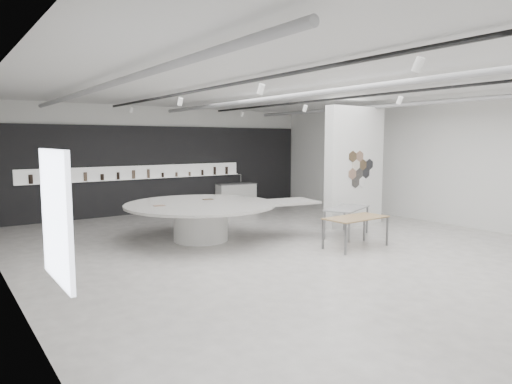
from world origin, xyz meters
TOP-DOWN VIEW (x-y plane):
  - room at (-0.09, -0.00)m, footprint 12.02×14.02m
  - back_wall_display at (-0.08, 6.93)m, footprint 11.80×0.27m
  - partition_column at (3.50, 1.00)m, footprint 2.20×0.38m
  - display_island at (-1.31, 1.75)m, footprint 5.20×4.47m
  - sample_table_wood at (1.31, -1.08)m, footprint 1.61×0.84m
  - sample_table_stone at (2.10, -0.03)m, footprint 1.70×1.29m
  - kitchen_counter at (2.79, 6.53)m, footprint 1.64×0.78m

SIDE VIEW (x-z plane):
  - kitchen_counter at x=2.79m, z-range -0.17..1.08m
  - display_island at x=-1.31m, z-range 0.15..1.14m
  - sample_table_wood at x=1.31m, z-range 0.32..1.06m
  - sample_table_stone at x=2.10m, z-range 0.32..1.11m
  - back_wall_display at x=-0.08m, z-range -0.01..3.09m
  - partition_column at x=3.50m, z-range 0.00..3.60m
  - room at x=-0.09m, z-range 0.16..3.98m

